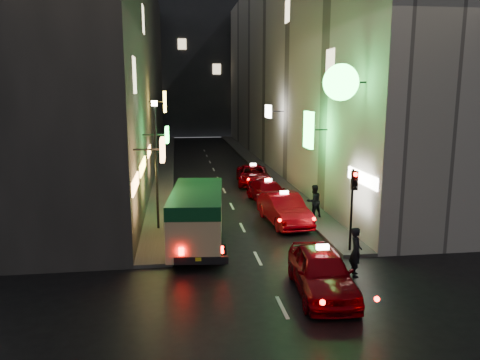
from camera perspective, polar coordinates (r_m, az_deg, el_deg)
name	(u,v)px	position (r m, az deg, el deg)	size (l,w,h in m)	color
building_left	(120,66)	(43.92, -14.45, 13.31)	(7.39, 52.00, 18.00)	#3C3936
building_right	(296,67)	(45.09, 6.79, 13.50)	(7.92, 52.00, 18.00)	#AAA39C
building_far	(195,64)	(75.80, -5.54, 13.91)	(30.00, 10.00, 22.00)	#2F2F34
sidewalk_left	(166,165)	(44.14, -9.06, 1.87)	(1.50, 52.00, 0.15)	#494743
sidewalk_right	(255,163)	(44.76, 1.88, 2.13)	(1.50, 52.00, 0.15)	#494743
minibus	(197,212)	(20.46, -5.25, -3.90)	(2.71, 6.23, 2.60)	tan
taxi_near	(322,268)	(16.37, 9.95, -10.51)	(2.77, 5.89, 1.99)	#760008
taxi_second	(284,206)	(24.39, 5.39, -3.23)	(2.93, 6.01, 2.02)	#760008
taxi_third	(268,190)	(29.01, 3.46, -1.24)	(2.61, 5.09, 1.72)	#760008
taxi_far	(253,173)	(34.65, 1.61, 0.82)	(2.53, 5.28, 1.80)	#760008
pedestrian_crossing	(356,249)	(18.07, 13.96, -8.11)	(0.70, 0.45, 2.12)	black
pedestrian_sidewalk	(314,199)	(25.26, 8.99, -2.30)	(0.75, 0.47, 2.00)	black
traffic_light	(353,192)	(19.91, 13.67, -1.48)	(0.26, 0.43, 3.50)	black
lamp_post	(156,156)	(22.85, -10.19, 2.85)	(0.28, 0.28, 6.22)	black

